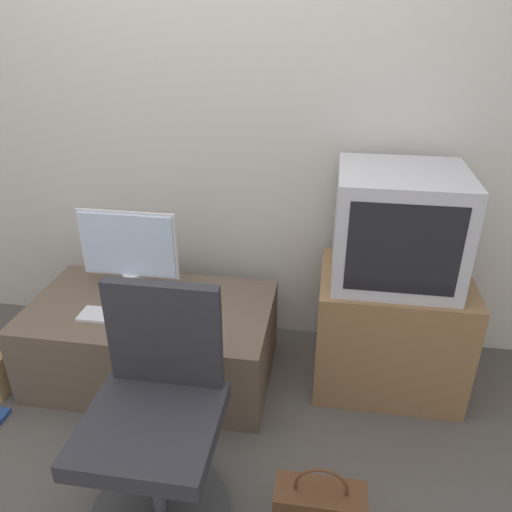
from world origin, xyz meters
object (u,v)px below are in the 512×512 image
(main_monitor, at_px, (129,253))
(office_chair, at_px, (157,425))
(keyboard, at_px, (115,316))
(mouse, at_px, (164,321))
(crt_tv, at_px, (398,226))

(main_monitor, height_order, office_chair, office_chair)
(keyboard, relative_size, mouse, 5.98)
(mouse, xyz_separation_m, office_chair, (0.17, -0.60, -0.04))
(main_monitor, bearing_deg, mouse, -46.66)
(main_monitor, height_order, mouse, main_monitor)
(crt_tv, bearing_deg, office_chair, -134.17)
(main_monitor, relative_size, mouse, 8.75)
(keyboard, xyz_separation_m, office_chair, (0.42, -0.61, -0.03))
(keyboard, height_order, office_chair, office_chair)
(crt_tv, xyz_separation_m, office_chair, (-0.88, -0.90, -0.46))
(mouse, distance_m, office_chair, 0.63)
(keyboard, height_order, mouse, mouse)
(office_chair, bearing_deg, crt_tv, 45.83)
(main_monitor, xyz_separation_m, crt_tv, (1.30, 0.03, 0.22))
(crt_tv, bearing_deg, keyboard, -167.38)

